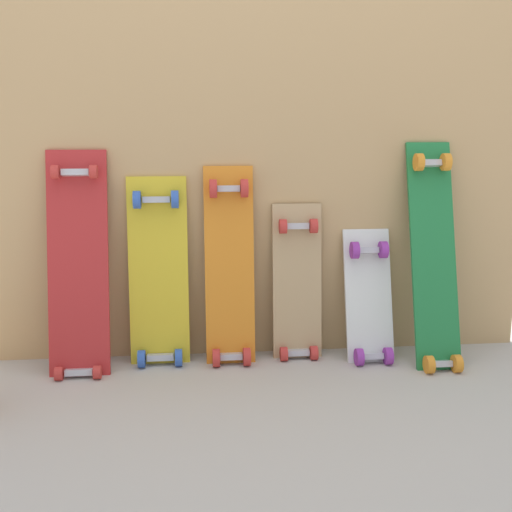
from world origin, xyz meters
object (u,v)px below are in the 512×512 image
at_px(skateboard_yellow, 159,279).
at_px(skateboard_white, 369,303).
at_px(skateboard_red, 78,272).
at_px(skateboard_orange, 230,273).
at_px(skateboard_natural, 297,289).
at_px(skateboard_green, 434,262).

xyz_separation_m(skateboard_yellow, skateboard_white, (0.85, -0.04, -0.11)).
distance_m(skateboard_red, skateboard_white, 1.16).
relative_size(skateboard_orange, skateboard_white, 1.43).
height_order(skateboard_yellow, skateboard_orange, skateboard_orange).
distance_m(skateboard_yellow, skateboard_white, 0.86).
bearing_deg(skateboard_orange, skateboard_natural, 4.25).
height_order(skateboard_yellow, skateboard_white, skateboard_yellow).
bearing_deg(skateboard_white, skateboard_green, -11.69).
bearing_deg(skateboard_yellow, skateboard_orange, -2.71).
bearing_deg(skateboard_white, skateboard_natural, 170.03).
bearing_deg(skateboard_green, skateboard_natural, 169.24).
height_order(skateboard_red, skateboard_orange, skateboard_red).
height_order(skateboard_yellow, skateboard_green, skateboard_green).
bearing_deg(skateboard_orange, skateboard_red, -176.22).
distance_m(skateboard_natural, skateboard_white, 0.30).
bearing_deg(skateboard_natural, skateboard_green, -10.76).
bearing_deg(skateboard_orange, skateboard_yellow, 177.29).
height_order(skateboard_natural, skateboard_green, skateboard_green).
height_order(skateboard_yellow, skateboard_natural, skateboard_yellow).
distance_m(skateboard_yellow, skateboard_natural, 0.56).
relative_size(skateboard_natural, skateboard_green, 0.74).
xyz_separation_m(skateboard_white, skateboard_green, (0.24, -0.05, 0.17)).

